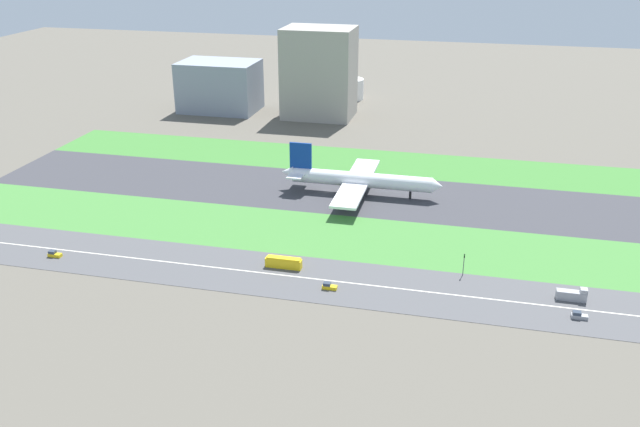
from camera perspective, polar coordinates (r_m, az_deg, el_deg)
name	(u,v)px	position (r m, az deg, el deg)	size (l,w,h in m)	color
ground_plane	(328,192)	(275.40, 0.65, 1.85)	(800.00, 800.00, 0.00)	#5B564C
runway	(328,192)	(275.39, 0.65, 1.86)	(280.00, 46.00, 0.10)	#38383D
grass_median_north	(347,160)	(313.13, 2.32, 4.50)	(280.00, 36.00, 0.10)	#3D7A33
grass_median_south	(302,232)	(238.72, -1.54, -1.60)	(280.00, 36.00, 0.10)	#427F38
highway	(275,274)	(211.20, -3.78, -5.13)	(280.00, 28.00, 0.10)	#4C4C4F
highway_centerline	(275,274)	(211.18, -3.78, -5.12)	(266.00, 0.50, 0.01)	silver
airliner	(357,180)	(270.95, 3.16, 2.86)	(65.00, 56.00, 19.70)	white
car_1	(579,316)	(201.22, 20.91, -8.01)	(4.40, 1.80, 2.00)	#99999E
bus_0	(284,263)	(214.28, -3.08, -4.14)	(11.60, 2.50, 3.50)	yellow
car_2	(329,286)	(202.37, 0.76, -6.14)	(4.40, 1.80, 2.00)	yellow
truck_0	(572,295)	(209.38, 20.43, -6.44)	(8.40, 2.50, 4.00)	#99999E
car_0	(54,254)	(237.61, -21.43, -3.20)	(4.40, 1.80, 2.00)	yellow
traffic_light	(464,263)	(212.95, 11.98, -4.09)	(0.36, 0.50, 7.20)	#4C4C51
terminal_building	(220,86)	(402.02, -8.43, 10.54)	(43.79, 29.86, 28.26)	gray
hangar_building	(319,73)	(382.24, -0.07, 11.73)	(38.20, 29.13, 49.03)	#9E998E
fuel_tank_west	(348,89)	(427.45, 2.40, 10.42)	(18.75, 18.75, 12.43)	silver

